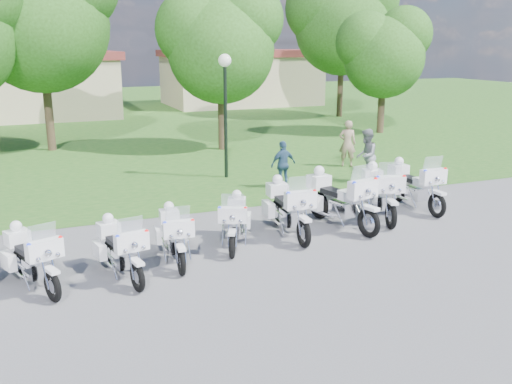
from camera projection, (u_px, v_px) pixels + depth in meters
name	position (u px, v px, depth m)	size (l,w,h in m)	color
ground	(253.00, 245.00, 13.41)	(100.00, 100.00, 0.00)	#5A5A5F
grass_lawn	(101.00, 115.00, 37.60)	(100.00, 48.00, 0.01)	#21571B
motorcycle_1	(32.00, 257.00, 10.99)	(1.18, 2.06, 1.45)	black
motorcycle_2	(120.00, 248.00, 11.50)	(0.95, 2.11, 1.43)	black
motorcycle_3	(174.00, 234.00, 12.36)	(0.80, 2.10, 1.41)	black
motorcycle_4	(235.00, 220.00, 13.33)	(1.22, 1.96, 1.41)	black
motorcycle_5	(288.00, 207.00, 14.05)	(0.89, 2.45, 1.64)	black
motorcycle_6	(339.00, 198.00, 14.66)	(1.19, 2.60, 1.77)	black
motorcycle_7	(380.00, 192.00, 15.44)	(1.30, 2.45, 1.69)	black
motorcycle_8	(414.00, 184.00, 16.30)	(0.81, 2.46, 1.65)	black
lamp_post	(225.00, 85.00, 19.38)	(0.44, 0.44, 4.26)	black
tree_1	(38.00, 11.00, 23.82)	(6.70, 5.72, 8.93)	#38281C
tree_2	(220.00, 40.00, 24.35)	(5.39, 4.60, 7.19)	#38281C
tree_3	(383.00, 50.00, 29.13)	(4.85, 4.14, 6.47)	#38281C
tree_4	(342.00, 18.00, 35.29)	(6.95, 5.93, 9.26)	#38281C
building_east	(241.00, 77.00, 43.78)	(11.44, 7.28, 4.10)	#C0AF8A
bystander_a	(347.00, 144.00, 21.75)	(0.65, 0.42, 1.77)	tan
bystander_b	(366.00, 156.00, 19.25)	(0.88, 0.69, 1.82)	gray
bystander_c	(283.00, 165.00, 18.55)	(0.91, 0.38, 1.55)	#315375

